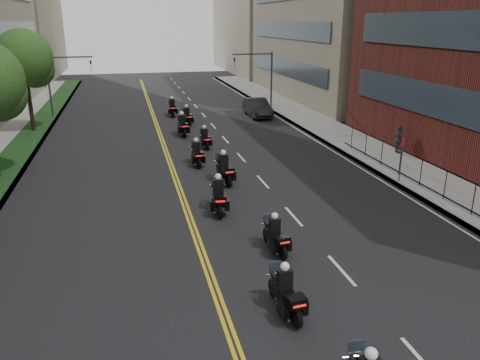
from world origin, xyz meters
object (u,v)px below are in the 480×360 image
at_px(motorcycle_2, 286,294).
at_px(motorcycle_4, 219,197).
at_px(motorcycle_8, 182,126).
at_px(motorcycle_6, 197,155).
at_px(motorcycle_5, 224,170).
at_px(motorcycle_7, 205,139).
at_px(motorcycle_9, 187,117).
at_px(motorcycle_10, 172,108).
at_px(parked_sedan, 257,108).
at_px(pedestrian_c, 399,139).
at_px(motorcycle_3, 276,237).

distance_m(motorcycle_2, motorcycle_4, 8.37).
height_order(motorcycle_4, motorcycle_8, motorcycle_8).
distance_m(motorcycle_4, motorcycle_6, 7.67).
bearing_deg(motorcycle_5, motorcycle_7, 84.00).
xyz_separation_m(motorcycle_8, motorcycle_9, (0.87, 3.88, -0.06)).
xyz_separation_m(motorcycle_10, parked_sedan, (7.69, -2.05, 0.09)).
relative_size(motorcycle_9, pedestrian_c, 1.27).
relative_size(motorcycle_4, motorcycle_6, 1.07).
bearing_deg(parked_sedan, motorcycle_2, -104.18).
height_order(motorcycle_5, motorcycle_10, motorcycle_5).
relative_size(motorcycle_2, motorcycle_6, 0.99).
relative_size(motorcycle_6, parked_sedan, 0.46).
relative_size(motorcycle_8, pedestrian_c, 1.40).
bearing_deg(motorcycle_2, motorcycle_6, 85.55).
bearing_deg(pedestrian_c, motorcycle_8, 64.42).
height_order(motorcycle_6, pedestrian_c, pedestrian_c).
bearing_deg(motorcycle_6, motorcycle_2, -90.14).
height_order(motorcycle_8, motorcycle_9, motorcycle_8).
height_order(motorcycle_3, parked_sedan, parked_sedan).
bearing_deg(motorcycle_10, motorcycle_3, -87.05).
relative_size(motorcycle_7, pedestrian_c, 1.18).
distance_m(motorcycle_3, parked_sedan, 27.08).
height_order(motorcycle_6, parked_sedan, motorcycle_6).
height_order(motorcycle_7, motorcycle_10, motorcycle_10).
height_order(motorcycle_5, parked_sedan, motorcycle_5).
bearing_deg(motorcycle_7, motorcycle_10, 91.87).
distance_m(motorcycle_9, pedestrian_c, 17.79).
bearing_deg(motorcycle_7, parked_sedan, 53.84).
relative_size(motorcycle_5, pedestrian_c, 1.36).
bearing_deg(motorcycle_6, parked_sedan, 59.86).
xyz_separation_m(motorcycle_6, parked_sedan, (7.86, 14.15, 0.15)).
xyz_separation_m(motorcycle_9, pedestrian_c, (12.32, -12.82, 0.39)).
xyz_separation_m(motorcycle_4, motorcycle_9, (1.13, 19.60, -0.04)).
relative_size(motorcycle_4, motorcycle_10, 1.00).
distance_m(motorcycle_7, motorcycle_9, 7.96).
height_order(motorcycle_6, motorcycle_9, motorcycle_9).
bearing_deg(motorcycle_4, pedestrian_c, 33.34).
bearing_deg(motorcycle_3, pedestrian_c, 37.30).
xyz_separation_m(motorcycle_4, pedestrian_c, (13.46, 6.78, 0.34)).
bearing_deg(motorcycle_7, motorcycle_5, -94.51).
bearing_deg(motorcycle_7, motorcycle_8, 101.80).
bearing_deg(motorcycle_8, motorcycle_9, 75.12).
bearing_deg(parked_sedan, motorcycle_10, 165.05).
distance_m(motorcycle_4, motorcycle_5, 4.14).
height_order(motorcycle_3, motorcycle_8, motorcycle_8).
height_order(motorcycle_2, motorcycle_4, motorcycle_4).
height_order(motorcycle_5, motorcycle_9, motorcycle_5).
bearing_deg(pedestrian_c, motorcycle_4, 125.30).
bearing_deg(motorcycle_5, pedestrian_c, 8.40).
height_order(motorcycle_4, parked_sedan, motorcycle_4).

